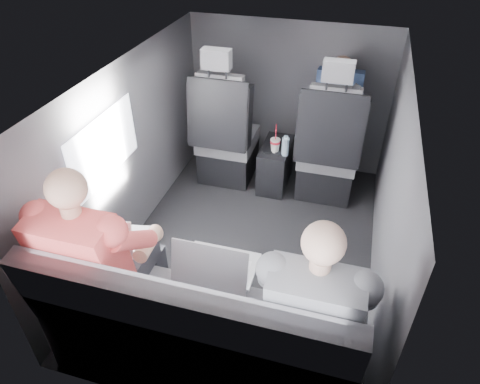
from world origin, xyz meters
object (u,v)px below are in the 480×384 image
(front_seat_right, at_px, (328,155))
(passenger_front_right, at_px, (337,105))
(laptop_black, at_px, (312,280))
(center_console, at_px, (275,165))
(rear_bench, at_px, (198,337))
(soda_cup, at_px, (275,145))
(laptop_white, at_px, (115,239))
(passenger_rear_left, at_px, (101,258))
(front_seat_left, at_px, (226,141))
(passenger_rear_right, at_px, (314,308))
(water_bottle, at_px, (285,146))
(laptop_silver, at_px, (216,266))

(front_seat_right, distance_m, passenger_front_right, 0.43)
(laptop_black, bearing_deg, center_console, 107.57)
(center_console, height_order, rear_bench, rear_bench)
(front_seat_right, distance_m, rear_bench, 1.96)
(soda_cup, xyz_separation_m, laptop_white, (-0.59, -1.58, 0.17))
(laptop_black, bearing_deg, laptop_white, -179.89)
(center_console, height_order, passenger_rear_left, passenger_rear_left)
(passenger_front_right, bearing_deg, laptop_black, -87.60)
(laptop_white, bearing_deg, front_seat_left, 85.39)
(rear_bench, distance_m, passenger_rear_right, 0.66)
(passenger_rear_left, bearing_deg, rear_bench, -9.54)
(center_console, relative_size, passenger_rear_right, 0.39)
(rear_bench, height_order, soda_cup, rear_bench)
(center_console, xyz_separation_m, laptop_black, (0.53, -1.68, 0.43))
(rear_bench, bearing_deg, laptop_white, 155.66)
(passenger_rear_left, bearing_deg, passenger_rear_right, 0.03)
(water_bottle, bearing_deg, rear_bench, -93.16)
(soda_cup, distance_m, laptop_black, 1.67)
(laptop_silver, height_order, passenger_rear_left, passenger_rear_left)
(water_bottle, xyz_separation_m, passenger_rear_right, (0.47, -1.72, 0.15))
(laptop_silver, height_order, laptop_black, laptop_silver)
(water_bottle, height_order, passenger_rear_right, passenger_rear_right)
(soda_cup, height_order, laptop_white, laptop_white)
(soda_cup, bearing_deg, front_seat_left, 172.35)
(front_seat_right, xyz_separation_m, laptop_white, (-1.03, -1.64, 0.23))
(rear_bench, height_order, passenger_rear_left, passenger_rear_left)
(passenger_rear_left, bearing_deg, water_bottle, 68.89)
(front_seat_left, height_order, passenger_front_right, front_seat_left)
(water_bottle, height_order, laptop_black, laptop_black)
(front_seat_left, height_order, passenger_rear_left, front_seat_left)
(center_console, relative_size, passenger_front_right, 0.67)
(front_seat_left, distance_m, front_seat_right, 0.90)
(center_console, relative_size, laptop_black, 1.37)
(laptop_silver, relative_size, passenger_rear_left, 0.31)
(front_seat_right, relative_size, laptop_silver, 3.22)
(front_seat_right, height_order, passenger_rear_right, front_seat_right)
(center_console, bearing_deg, passenger_front_right, 25.78)
(soda_cup, xyz_separation_m, passenger_rear_left, (-0.57, -1.75, 0.18))
(front_seat_right, bearing_deg, passenger_rear_right, -86.30)
(laptop_white, xyz_separation_m, passenger_rear_left, (0.02, -0.17, 0.01))
(front_seat_left, relative_size, center_console, 2.64)
(front_seat_right, xyz_separation_m, laptop_silver, (-0.41, -1.69, 0.24))
(front_seat_left, bearing_deg, laptop_silver, -73.83)
(laptop_white, bearing_deg, passenger_rear_right, -8.33)
(soda_cup, xyz_separation_m, laptop_black, (0.52, -1.57, 0.16))
(passenger_front_right, bearing_deg, soda_cup, -144.20)
(center_console, xyz_separation_m, water_bottle, (0.10, -0.13, 0.28))
(soda_cup, height_order, laptop_silver, laptop_silver)
(front_seat_left, relative_size, laptop_black, 3.62)
(soda_cup, relative_size, passenger_rear_right, 0.21)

